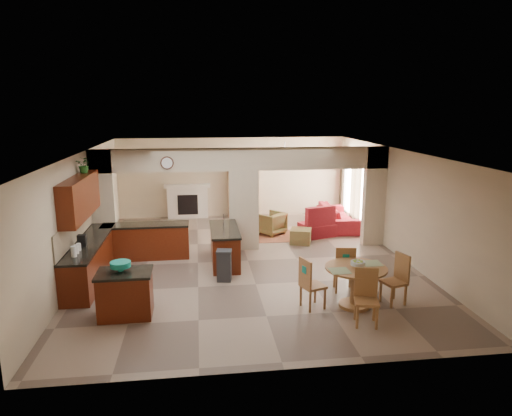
{
  "coord_description": "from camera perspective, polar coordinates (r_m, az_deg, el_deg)",
  "views": [
    {
      "loc": [
        -1.21,
        -11.08,
        3.9
      ],
      "look_at": [
        0.25,
        0.3,
        1.32
      ],
      "focal_mm": 32.0,
      "sensor_mm": 36.0,
      "label": 1
    }
  ],
  "objects": [
    {
      "name": "chair_west",
      "position": [
        9.04,
        6.7,
        -9.13
      ],
      "size": [
        0.53,
        0.53,
        1.02
      ],
      "rotation": [
        0.0,
        0.0,
        1.9
      ],
      "color": "#9E6436",
      "rests_on": "floor"
    },
    {
      "name": "kitchen_counter",
      "position": [
        11.55,
        -17.25,
        -5.21
      ],
      "size": [
        2.52,
        3.29,
        1.48
      ],
      "color": "#491308",
      "rests_on": "floor"
    },
    {
      "name": "partition_center_pier",
      "position": [
        12.46,
        -1.54,
        -0.29
      ],
      "size": [
        0.8,
        0.25,
        2.2
      ],
      "primitive_type": "cube",
      "color": "tan",
      "rests_on": "floor"
    },
    {
      "name": "rug",
      "position": [
        13.95,
        2.94,
        -3.53
      ],
      "size": [
        1.6,
        1.3,
        0.01
      ],
      "primitive_type": "cube",
      "color": "brown",
      "rests_on": "floor"
    },
    {
      "name": "trash_can",
      "position": [
        10.43,
        -4.0,
        -7.33
      ],
      "size": [
        0.36,
        0.32,
        0.67
      ],
      "primitive_type": "cube",
      "rotation": [
        0.0,
        0.0,
        -0.17
      ],
      "color": "#29292B",
      "rests_on": "floor"
    },
    {
      "name": "drape_b_left",
      "position": [
        15.6,
        12.06,
        2.45
      ],
      "size": [
        0.1,
        0.28,
        2.3
      ],
      "primitive_type": "cube",
      "color": "#471E1C",
      "rests_on": "wall_right"
    },
    {
      "name": "ceiling_fan",
      "position": [
        14.4,
        3.61,
        7.34
      ],
      "size": [
        1.0,
        1.0,
        0.1
      ],
      "primitive_type": "cylinder",
      "color": "white",
      "rests_on": "ceiling"
    },
    {
      "name": "plant",
      "position": [
        11.3,
        -20.68,
        5.06
      ],
      "size": [
        0.41,
        0.39,
        0.38
      ],
      "primitive_type": "imported",
      "rotation": [
        0.0,
        0.0,
        -0.32
      ],
      "color": "#194E15",
      "rests_on": "upper_cabinets"
    },
    {
      "name": "fireplace",
      "position": [
        16.25,
        -8.53,
        0.9
      ],
      "size": [
        1.6,
        0.35,
        1.2
      ],
      "color": "beige",
      "rests_on": "floor"
    },
    {
      "name": "wall_left",
      "position": [
        11.7,
        -20.92,
        -0.5
      ],
      "size": [
        0.0,
        10.0,
        10.0
      ],
      "primitive_type": "plane",
      "rotation": [
        1.57,
        0.0,
        1.57
      ],
      "color": "tan",
      "rests_on": "floor"
    },
    {
      "name": "glazed_door",
      "position": [
        15.41,
        12.48,
        1.74
      ],
      "size": [
        0.02,
        0.7,
        2.1
      ],
      "primitive_type": "cube",
      "color": "white",
      "rests_on": "wall_right"
    },
    {
      "name": "chair_east",
      "position": [
        9.64,
        17.26,
        -8.22
      ],
      "size": [
        0.52,
        0.52,
        1.02
      ],
      "rotation": [
        0.0,
        0.0,
        4.99
      ],
      "color": "#9E6436",
      "rests_on": "floor"
    },
    {
      "name": "wall_back",
      "position": [
        16.32,
        -2.97,
        3.87
      ],
      "size": [
        8.0,
        0.0,
        8.0
      ],
      "primitive_type": "plane",
      "rotation": [
        1.57,
        0.0,
        0.0
      ],
      "color": "tan",
      "rests_on": "floor"
    },
    {
      "name": "drape_b_right",
      "position": [
        16.72,
        10.72,
        3.19
      ],
      "size": [
        0.1,
        0.28,
        2.3
      ],
      "primitive_type": "cube",
      "color": "#471E1C",
      "rests_on": "wall_right"
    },
    {
      "name": "drape_a_left",
      "position": [
        14.04,
        14.33,
        1.21
      ],
      "size": [
        0.1,
        0.28,
        2.3
      ],
      "primitive_type": "cube",
      "color": "#471E1C",
      "rests_on": "wall_right"
    },
    {
      "name": "armchair",
      "position": [
        14.11,
        1.88,
        -1.91
      ],
      "size": [
        1.05,
        1.05,
        0.69
      ],
      "primitive_type": "imported",
      "rotation": [
        0.0,
        0.0,
        3.83
      ],
      "color": "maroon",
      "rests_on": "floor"
    },
    {
      "name": "partition_left_pier",
      "position": [
        12.58,
        -18.56,
        0.57
      ],
      "size": [
        0.6,
        0.25,
        2.8
      ],
      "primitive_type": "cube",
      "color": "tan",
      "rests_on": "floor"
    },
    {
      "name": "sofa",
      "position": [
        15.19,
        10.19,
        -1.04
      ],
      "size": [
        2.41,
        1.04,
        0.69
      ],
      "primitive_type": "imported",
      "rotation": [
        0.0,
        0.0,
        1.52
      ],
      "color": "maroon",
      "rests_on": "floor"
    },
    {
      "name": "floor",
      "position": [
        11.81,
        -1.01,
        -6.59
      ],
      "size": [
        10.0,
        10.0,
        0.0
      ],
      "primitive_type": "plane",
      "color": "#87705D",
      "rests_on": "ground"
    },
    {
      "name": "chair_north",
      "position": [
        9.9,
        11.01,
        -7.31
      ],
      "size": [
        0.48,
        0.48,
        1.02
      ],
      "rotation": [
        0.0,
        0.0,
        2.97
      ],
      "color": "#9E6436",
      "rests_on": "floor"
    },
    {
      "name": "window_b",
      "position": [
        16.17,
        11.5,
        2.83
      ],
      "size": [
        0.02,
        0.9,
        1.9
      ],
      "primitive_type": "cube",
      "color": "white",
      "rests_on": "wall_right"
    },
    {
      "name": "peninsula",
      "position": [
        11.51,
        -3.94,
        -4.74
      ],
      "size": [
        0.7,
        1.85,
        0.91
      ],
      "color": "#491308",
      "rests_on": "floor"
    },
    {
      "name": "kitchen_island",
      "position": [
        9.06,
        -16.01,
        -10.27
      ],
      "size": [
        1.02,
        0.74,
        0.88
      ],
      "rotation": [
        0.0,
        0.0,
        0.01
      ],
      "color": "#491308",
      "rests_on": "floor"
    },
    {
      "name": "shelving_unit",
      "position": [
        16.26,
        -1.67,
        2.06
      ],
      "size": [
        1.0,
        0.32,
        1.8
      ],
      "primitive_type": "cube",
      "color": "#9E6436",
      "rests_on": "floor"
    },
    {
      "name": "wall_clock",
      "position": [
        12.04,
        -11.06,
        5.55
      ],
      "size": [
        0.34,
        0.03,
        0.34
      ],
      "primitive_type": "cylinder",
      "rotation": [
        1.57,
        0.0,
        0.0
      ],
      "color": "#482418",
      "rests_on": "partition_header"
    },
    {
      "name": "chaise",
      "position": [
        14.1,
        7.67,
        -2.65
      ],
      "size": [
        1.17,
        1.06,
        0.39
      ],
      "primitive_type": "cube",
      "rotation": [
        0.0,
        0.0,
        0.32
      ],
      "color": "maroon",
      "rests_on": "floor"
    },
    {
      "name": "ceiling",
      "position": [
        11.2,
        -1.07,
        7.06
      ],
      "size": [
        10.0,
        10.0,
        0.0
      ],
      "primitive_type": "plane",
      "rotation": [
        3.14,
        0.0,
        0.0
      ],
      "color": "white",
      "rests_on": "wall_back"
    },
    {
      "name": "partition_header",
      "position": [
        12.22,
        -1.58,
        6.11
      ],
      "size": [
        8.0,
        0.25,
        0.6
      ],
      "primitive_type": "cube",
      "color": "tan",
      "rests_on": "partition_center_pier"
    },
    {
      "name": "teal_bowl",
      "position": [
        8.94,
        -16.57,
        -7.0
      ],
      "size": [
        0.38,
        0.38,
        0.18
      ],
      "primitive_type": "cylinder",
      "color": "#15917C",
      "rests_on": "kitchen_island"
    },
    {
      "name": "chair_south",
      "position": [
        8.66,
        13.61,
        -10.43
      ],
      "size": [
        0.51,
        0.51,
        1.02
      ],
      "rotation": [
        0.0,
        0.0,
        -0.24
      ],
      "color": "#9E6436",
      "rests_on": "floor"
    },
    {
      "name": "drape_a_right",
      "position": [
        15.14,
        12.68,
        2.11
      ],
      "size": [
        0.1,
        0.28,
        2.3
      ],
      "primitive_type": "cube",
      "color": "#471E1C",
      "rests_on": "wall_right"
    },
    {
      "name": "ottoman",
      "position": [
        13.27,
        5.6,
        -3.51
      ],
      "size": [
        0.72,
        0.72,
        0.42
      ],
      "primitive_type": "cube",
      "rotation": [
        0.0,
        0.0,
        -0.31
      ],
      "color": "maroon",
      "rests_on": "floor"
    },
    {
      "name": "upper_cabinets",
      "position": [
        10.79,
        -21.17,
        1.25
      ],
      "size": [
        0.35,
        2.4,
        0.9
      ],
      "primitive_type": "cube",
      "color": "#491308",
      "rests_on": "wall_left"
    },
    {
      "name": "wall_front",
      "position": [
        6.69,
        3.72,
        -9.31
      ],
      "size": [
        8.0,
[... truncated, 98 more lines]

